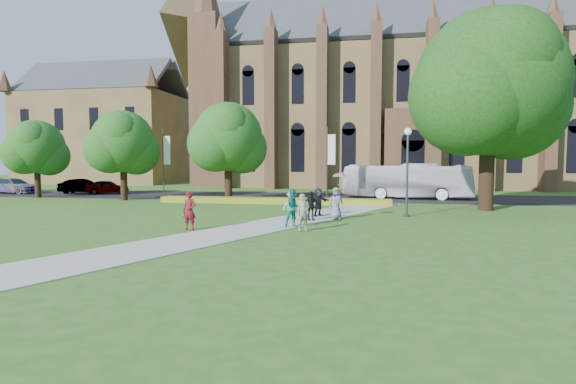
% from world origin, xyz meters
% --- Properties ---
extents(ground, '(160.00, 160.00, 0.00)m').
position_xyz_m(ground, '(0.00, 0.00, 0.00)').
color(ground, '#305A1B').
rests_on(ground, ground).
extents(road, '(160.00, 10.00, 0.02)m').
position_xyz_m(road, '(0.00, 20.00, 0.01)').
color(road, black).
rests_on(road, ground).
extents(footpath, '(15.58, 28.54, 0.04)m').
position_xyz_m(footpath, '(0.00, 1.00, 0.02)').
color(footpath, '#B2B2A8').
rests_on(footpath, ground).
extents(flower_hedge, '(18.00, 1.40, 0.45)m').
position_xyz_m(flower_hedge, '(-2.00, 13.20, 0.23)').
color(flower_hedge, gold).
rests_on(flower_hedge, ground).
extents(cathedral, '(52.60, 18.25, 28.00)m').
position_xyz_m(cathedral, '(10.00, 39.73, 12.98)').
color(cathedral, olive).
rests_on(cathedral, ground).
extents(building_west, '(22.00, 14.00, 18.30)m').
position_xyz_m(building_west, '(-34.00, 42.00, 9.21)').
color(building_west, olive).
rests_on(building_west, ground).
extents(streetlamp, '(0.44, 0.44, 5.24)m').
position_xyz_m(streetlamp, '(7.50, 6.50, 3.30)').
color(streetlamp, '#38383D').
rests_on(streetlamp, ground).
extents(large_tree, '(9.60, 9.60, 13.20)m').
position_xyz_m(large_tree, '(13.00, 11.00, 8.37)').
color(large_tree, '#332114').
rests_on(large_tree, ground).
extents(street_tree_0, '(5.20, 5.20, 7.50)m').
position_xyz_m(street_tree_0, '(-15.00, 14.00, 4.87)').
color(street_tree_0, '#332114').
rests_on(street_tree_0, ground).
extents(street_tree_1, '(5.60, 5.60, 8.05)m').
position_xyz_m(street_tree_1, '(-6.00, 14.50, 5.22)').
color(street_tree_1, '#332114').
rests_on(street_tree_1, ground).
extents(street_tree_2, '(4.80, 4.80, 6.95)m').
position_xyz_m(street_tree_2, '(-24.00, 15.00, 4.53)').
color(street_tree_2, '#332114').
rests_on(street_tree_2, ground).
extents(banner_pole_0, '(0.70, 0.10, 6.00)m').
position_xyz_m(banner_pole_0, '(2.11, 15.20, 3.39)').
color(banner_pole_0, '#38383D').
rests_on(banner_pole_0, ground).
extents(banner_pole_1, '(0.70, 0.10, 6.00)m').
position_xyz_m(banner_pole_1, '(-11.89, 15.20, 3.39)').
color(banner_pole_1, '#38383D').
rests_on(banner_pole_1, ground).
extents(tour_coach, '(11.17, 3.78, 3.05)m').
position_xyz_m(tour_coach, '(8.58, 19.59, 1.55)').
color(tour_coach, white).
rests_on(tour_coach, road).
extents(car_0, '(4.34, 2.90, 1.37)m').
position_xyz_m(car_0, '(-20.29, 20.05, 0.71)').
color(car_0, gray).
rests_on(car_0, road).
extents(car_1, '(4.61, 2.21, 1.46)m').
position_xyz_m(car_1, '(-23.07, 20.06, 0.75)').
color(car_1, gray).
rests_on(car_1, road).
extents(car_2, '(5.43, 2.69, 1.52)m').
position_xyz_m(car_2, '(-30.09, 19.09, 0.78)').
color(car_2, gray).
rests_on(car_2, road).
extents(pedestrian_0, '(0.69, 0.48, 1.83)m').
position_xyz_m(pedestrian_0, '(-3.10, -0.72, 0.95)').
color(pedestrian_0, maroon).
rests_on(pedestrian_0, footpath).
extents(pedestrian_1, '(1.14, 1.05, 1.88)m').
position_xyz_m(pedestrian_1, '(1.59, 1.08, 0.98)').
color(pedestrian_1, '#1A847C').
rests_on(pedestrian_1, footpath).
extents(pedestrian_2, '(1.19, 0.97, 1.60)m').
position_xyz_m(pedestrian_2, '(1.04, 3.81, 0.84)').
color(pedestrian_2, silver).
rests_on(pedestrian_2, footpath).
extents(pedestrian_3, '(1.02, 0.73, 1.60)m').
position_xyz_m(pedestrian_3, '(2.13, 3.69, 0.84)').
color(pedestrian_3, black).
rests_on(pedestrian_3, footpath).
extents(pedestrian_4, '(0.99, 0.79, 1.78)m').
position_xyz_m(pedestrian_4, '(3.47, 4.54, 0.93)').
color(pedestrian_4, slate).
rests_on(pedestrian_4, footpath).
extents(pedestrian_5, '(1.32, 1.53, 1.66)m').
position_xyz_m(pedestrian_5, '(2.34, 5.73, 0.87)').
color(pedestrian_5, '#27272F').
rests_on(pedestrian_5, footpath).
extents(pedestrian_6, '(0.75, 0.66, 1.73)m').
position_xyz_m(pedestrian_6, '(2.24, -0.03, 0.91)').
color(pedestrian_6, gray).
rests_on(pedestrian_6, footpath).
extents(parasol, '(0.93, 0.93, 0.72)m').
position_xyz_m(parasol, '(3.65, 4.64, 2.18)').
color(parasol, '#D99999').
rests_on(parasol, pedestrian_4).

